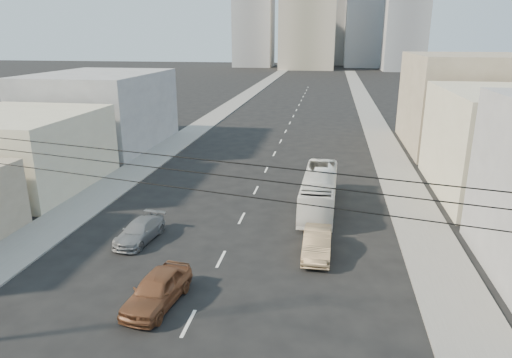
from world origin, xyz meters
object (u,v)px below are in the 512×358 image
(sedan_grey, at_px, (140,231))
(sedan_brown, at_px, (157,289))
(city_bus, at_px, (319,191))
(sedan_tan, at_px, (317,243))

(sedan_grey, bearing_deg, sedan_brown, -54.20)
(city_bus, xyz_separation_m, sedan_tan, (0.14, -7.38, -0.61))
(sedan_brown, bearing_deg, city_bus, 70.69)
(sedan_tan, bearing_deg, sedan_grey, 179.28)
(sedan_tan, xyz_separation_m, sedan_grey, (-10.59, 0.20, -0.11))
(sedan_brown, xyz_separation_m, sedan_tan, (7.02, 6.17, -0.04))
(city_bus, height_order, sedan_grey, city_bus)
(sedan_brown, relative_size, sedan_tan, 1.02)
(sedan_tan, relative_size, sedan_grey, 1.03)
(city_bus, distance_m, sedan_brown, 15.21)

